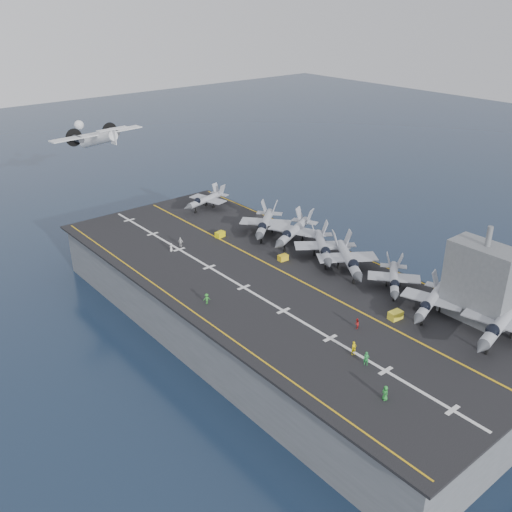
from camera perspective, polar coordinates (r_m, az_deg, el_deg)
ground at (r=104.34m, az=1.41°, el=-7.20°), size 500.00×500.00×0.00m
hull at (r=101.76m, az=1.44°, el=-4.82°), size 36.00×90.00×10.00m
flight_deck at (r=99.27m, az=1.47°, el=-2.22°), size 38.00×92.00×0.40m
foul_line at (r=100.96m, az=2.76°, el=-1.61°), size 0.35×90.00×0.02m
landing_centerline at (r=95.78m, az=-1.25°, el=-3.15°), size 0.50×90.00×0.02m
deck_edge_port at (r=90.27m, az=-6.75°, el=-5.23°), size 0.25×90.00×0.02m
deck_edge_stbd at (r=111.03m, az=8.71°, el=0.69°), size 0.25×90.00×0.02m
island_superstructure at (r=89.98m, az=21.67°, el=-1.67°), size 5.00×10.00×15.00m
fighter_jet_0 at (r=87.78m, az=23.27°, el=-6.14°), size 18.05×13.82×5.64m
fighter_jet_1 at (r=91.10m, az=17.11°, el=-4.22°), size 16.18×13.18×4.86m
fighter_jet_2 at (r=96.63m, az=13.65°, el=-2.16°), size 15.50×14.88×4.50m
fighter_jet_3 at (r=101.02m, az=9.22°, el=-0.20°), size 17.60×18.97×5.48m
fighter_jet_4 at (r=105.38m, az=6.68°, el=1.01°), size 17.34×18.28×5.29m
fighter_jet_5 at (r=111.55m, az=3.78°, el=2.56°), size 18.45×15.85×5.40m
fighter_jet_6 at (r=115.32m, az=0.90°, el=3.37°), size 18.47×17.84×5.37m
fighter_jet_8 at (r=130.40m, az=-5.04°, el=5.70°), size 14.91×11.81×4.55m
tow_cart_a at (r=89.24m, az=13.77°, el=-5.77°), size 2.22×1.55×1.26m
tow_cart_b at (r=105.12m, az=2.72°, el=-0.17°), size 1.87×1.28×1.07m
tow_cart_c at (r=115.23m, az=-3.62°, el=2.17°), size 2.08×1.55×1.13m
crew_0 at (r=72.72m, az=12.80°, el=-13.20°), size 1.14×1.38×1.97m
crew_1 at (r=79.74m, az=9.75°, el=-9.07°), size 1.35×1.02×2.04m
crew_3 at (r=90.95m, az=-4.95°, el=-4.27°), size 1.24×1.05×1.75m
crew_4 at (r=111.54m, az=-7.55°, el=1.40°), size 1.24×1.35×1.87m
crew_5 at (r=109.78m, az=-8.49°, el=0.87°), size 1.11×1.18×1.64m
crew_6 at (r=78.05m, az=10.97°, el=-10.03°), size 1.36×1.44×2.00m
crew_7 at (r=85.57m, az=10.05°, el=-6.67°), size 1.15×0.95×1.66m
transport_plane at (r=131.76m, az=-15.51°, el=11.15°), size 22.76×16.54×5.09m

